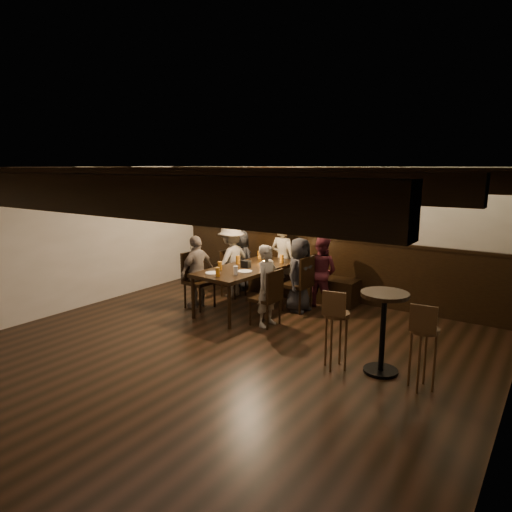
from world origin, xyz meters
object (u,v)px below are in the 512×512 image
Objects in this scene: chair_right_far at (266,308)px; person_left_near at (231,261)px; person_bench_centre at (283,260)px; dining_table at (248,271)px; chair_right_near at (298,294)px; person_bench_right at (321,272)px; high_top_table at (383,320)px; bar_stool_left at (336,339)px; person_bench_left at (241,260)px; person_right_near at (300,275)px; person_right_far at (268,286)px; person_left_far at (197,272)px; chair_left_far at (199,291)px; chair_left_near at (233,282)px; bar_stool_right at (422,357)px.

person_left_near is (-1.42, 0.98, 0.41)m from chair_right_far.
person_bench_centre reaches higher than chair_right_far.
dining_table is 2.13× the size of chair_right_near.
person_bench_right is 0.91× the size of person_left_near.
person_bench_right is at bearing -7.66° from chair_right_far.
person_bench_right is (0.21, 0.44, 0.33)m from chair_right_near.
bar_stool_left is at bearing -157.62° from high_top_table.
person_bench_centre reaches higher than dining_table.
person_right_near is at bearing 164.74° from person_bench_left.
chair_right_far is 0.89× the size of high_top_table.
person_bench_centre is 1.68m from person_right_far.
person_bench_left is at bearing -173.66° from person_left_far.
chair_left_far reaches higher than chair_right_far.
dining_table is 2.29× the size of chair_right_far.
person_left_near is 1.08× the size of person_right_near.
person_left_near is at bearing -90.00° from chair_left_near.
high_top_table is at bearing 68.31° from chair_left_near.
person_right_far is at bearing 163.17° from high_top_table.
person_bench_left is at bearing 145.64° from bar_stool_right.
person_right_near reaches higher than chair_right_far.
person_bench_right is (0.95, 0.85, -0.06)m from dining_table.
chair_left_near is 0.73× the size of person_bench_left.
person_left_far is at bearing 96.34° from person_bench_left.
high_top_table is (2.00, -0.60, 0.02)m from person_right_far.
chair_left_near is 1.70m from chair_right_far.
chair_right_near is at bearing -0.09° from chair_right_far.
person_left_far reaches higher than dining_table.
person_bench_left is at bearing 133.90° from bar_stool_left.
person_right_far reaches higher than chair_left_far.
chair_right_near is at bearing 32.01° from dining_table.
person_left_near is at bearing -180.00° from person_left_far.
person_left_near is at bearing -178.11° from chair_left_far.
person_right_far is 1.27× the size of high_top_table.
chair_right_near is 0.76× the size of person_bench_right.
dining_table is 2.01× the size of bar_stool_left.
chair_left_near is at bearing 138.57° from bar_stool_left.
person_right_near is (0.77, 0.41, -0.05)m from dining_table.
bar_stool_left is at bearing 76.61° from person_left_far.
person_left_far is at bearing 90.00° from person_right_far.
high_top_table is at bearing 12.53° from bar_stool_left.
bar_stool_left and bar_stool_right have the same top height.
person_bench_left is at bearing 0.00° from person_bench_right.
person_left_near is at bearing 149.04° from dining_table.
person_right_far reaches higher than bar_stool_left.
bar_stool_left is 1.00m from bar_stool_right.
person_bench_left reaches higher than chair_left_far.
high_top_table is at bearing -103.40° from chair_right_far.
person_left_far reaches higher than person_bench_right.
dining_table is at bearing 90.00° from person_bench_centre.
person_left_far reaches higher than bar_stool_right.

